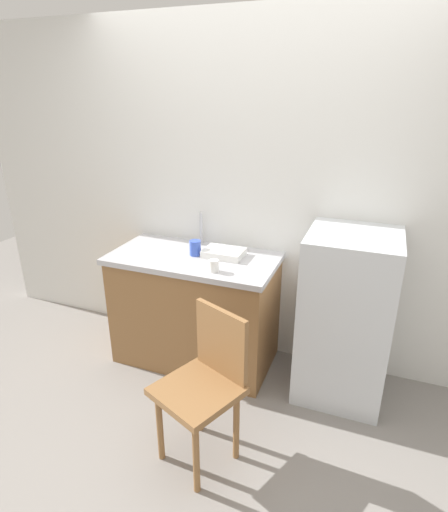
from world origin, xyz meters
The scene contains 10 objects.
ground_plane centered at (0.00, 0.00, 0.00)m, with size 8.00×8.00×0.00m, color gray.
back_wall centered at (0.00, 1.00, 1.23)m, with size 4.80×0.10×2.46m, color silver.
cabinet_base centered at (-0.36, 0.65, 0.41)m, with size 1.16×0.60×0.82m, color olive.
countertop centered at (-0.36, 0.65, 0.84)m, with size 1.20×0.64×0.04m, color #B7B7BC.
faucet centered at (-0.41, 0.90, 0.98)m, with size 0.02×0.02×0.25m, color #B7B7BC.
refrigerator centered at (0.72, 0.67, 0.58)m, with size 0.56×0.57×1.15m, color silver.
chair centered at (0.08, -0.17, 0.50)m, with size 0.53×0.53×0.89m.
dish_tray centered at (-0.16, 0.71, 0.89)m, with size 0.28×0.20×0.05m, color white.
cup_white centered at (-0.12, 0.44, 0.90)m, with size 0.07×0.07×0.08m, color white.
cup_blue centered at (-0.35, 0.66, 0.91)m, with size 0.08×0.08×0.11m, color blue.
Camera 1 is at (0.83, -1.83, 1.96)m, focal length 29.04 mm.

